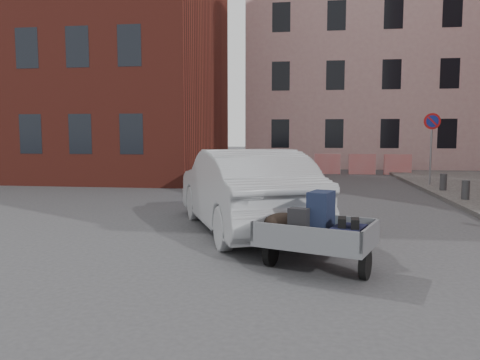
# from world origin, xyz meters

# --- Properties ---
(ground) EXTENTS (120.00, 120.00, 0.00)m
(ground) POSITION_xyz_m (0.00, 0.00, 0.00)
(ground) COLOR #38383A
(ground) RESTS_ON ground
(building_brick) EXTENTS (12.00, 10.00, 14.00)m
(building_brick) POSITION_xyz_m (-9.00, 13.00, 7.00)
(building_brick) COLOR #591E16
(building_brick) RESTS_ON ground
(building_pink) EXTENTS (16.00, 8.00, 14.00)m
(building_pink) POSITION_xyz_m (6.00, 22.00, 7.00)
(building_pink) COLOR #BE9292
(building_pink) RESTS_ON ground
(no_parking_sign) EXTENTS (0.60, 0.09, 2.65)m
(no_parking_sign) POSITION_xyz_m (6.00, 9.48, 2.01)
(no_parking_sign) COLOR gray
(no_parking_sign) RESTS_ON sidewalk
(barriers) EXTENTS (4.70, 0.18, 1.00)m
(barriers) POSITION_xyz_m (4.20, 15.00, 0.50)
(barriers) COLOR red
(barriers) RESTS_ON ground
(trailer) EXTENTS (1.88, 1.98, 1.20)m
(trailer) POSITION_xyz_m (1.50, -1.83, 0.61)
(trailer) COLOR black
(trailer) RESTS_ON ground
(dumpster) EXTENTS (3.06, 1.75, 1.24)m
(dumpster) POSITION_xyz_m (-0.53, 6.50, 0.62)
(dumpster) COLOR navy
(dumpster) RESTS_ON ground
(silver_car) EXTENTS (3.72, 5.50, 1.71)m
(silver_car) POSITION_xyz_m (0.07, 1.00, 0.86)
(silver_car) COLOR #9C9EA3
(silver_car) RESTS_ON ground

